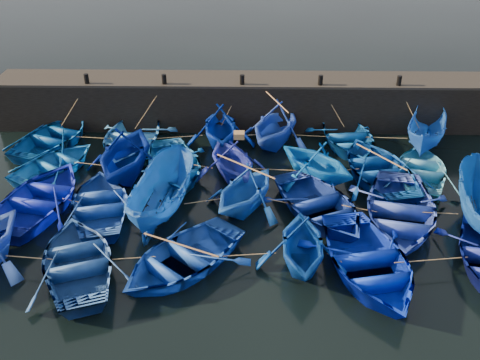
{
  "coord_description": "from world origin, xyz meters",
  "views": [
    {
      "loc": [
        0.34,
        -16.48,
        12.4
      ],
      "look_at": [
        0.0,
        3.2,
        0.7
      ],
      "focal_mm": 40.0,
      "sensor_mm": 36.0,
      "label": 1
    }
  ],
  "objects_px": {
    "boat_13": "(40,198)",
    "boat_8": "(174,165)",
    "boat_0": "(54,137)",
    "wooden_crate": "(239,135)"
  },
  "relations": [
    {
      "from": "boat_0",
      "to": "wooden_crate",
      "type": "relative_size",
      "value": 10.99
    },
    {
      "from": "boat_0",
      "to": "boat_13",
      "type": "xyz_separation_m",
      "value": [
        1.29,
        -5.77,
        0.03
      ]
    },
    {
      "from": "boat_0",
      "to": "boat_8",
      "type": "xyz_separation_m",
      "value": [
        6.42,
        -2.83,
        -0.02
      ]
    },
    {
      "from": "boat_0",
      "to": "boat_8",
      "type": "height_order",
      "value": "boat_0"
    },
    {
      "from": "boat_13",
      "to": "boat_8",
      "type": "bearing_deg",
      "value": -139.45
    },
    {
      "from": "boat_0",
      "to": "boat_8",
      "type": "relative_size",
      "value": 1.03
    },
    {
      "from": "boat_13",
      "to": "wooden_crate",
      "type": "height_order",
      "value": "wooden_crate"
    },
    {
      "from": "boat_0",
      "to": "boat_13",
      "type": "relative_size",
      "value": 0.94
    },
    {
      "from": "boat_8",
      "to": "boat_13",
      "type": "distance_m",
      "value": 5.92
    },
    {
      "from": "boat_8",
      "to": "boat_13",
      "type": "bearing_deg",
      "value": -167.48
    }
  ]
}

